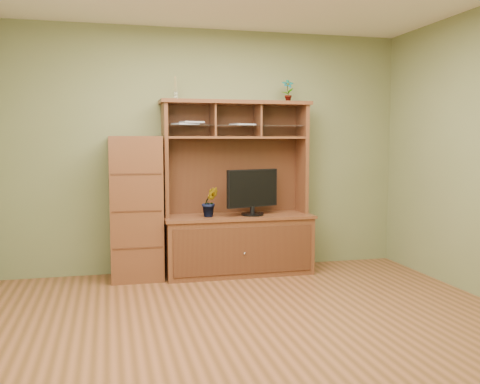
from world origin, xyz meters
name	(u,v)px	position (x,y,z in m)	size (l,w,h in m)	color
room	(257,155)	(0.00, 0.00, 1.35)	(4.54, 4.04, 2.74)	brown
media_hutch	(237,226)	(0.26, 1.73, 0.52)	(1.66, 0.61, 1.90)	#4F2C16
monitor	(252,191)	(0.41, 1.64, 0.92)	(0.62, 0.25, 0.51)	black
orchid_plant	(210,202)	(-0.06, 1.65, 0.81)	(0.18, 0.14, 0.32)	#2E521C
top_plant	(288,91)	(0.87, 1.80, 2.03)	(0.13, 0.09, 0.25)	#336623
reed_diffuser	(175,90)	(-0.40, 1.80, 2.00)	(0.05, 0.05, 0.25)	silver
magazines	(206,124)	(-0.07, 1.80, 1.65)	(0.93, 0.26, 0.04)	silver
side_cabinet	(136,208)	(-0.84, 1.74, 0.76)	(0.54, 0.49, 1.51)	#4F2C16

